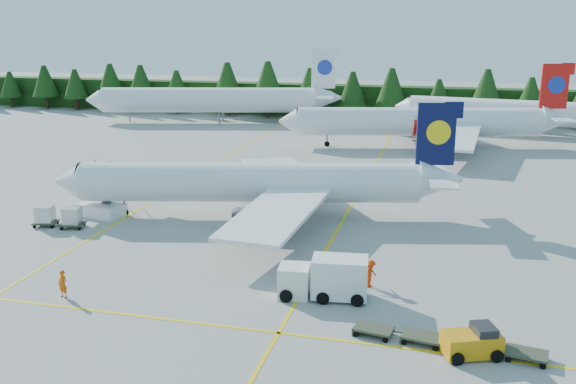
% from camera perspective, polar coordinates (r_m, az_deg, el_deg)
% --- Properties ---
extents(ground, '(320.00, 320.00, 0.00)m').
position_cam_1_polar(ground, '(45.95, -6.17, -8.15)').
color(ground, gray).
rests_on(ground, ground).
extents(taxi_stripe_a, '(0.25, 120.00, 0.01)m').
position_cam_1_polar(taxi_stripe_a, '(68.62, -11.34, -0.46)').
color(taxi_stripe_a, yellow).
rests_on(taxi_stripe_a, ground).
extents(taxi_stripe_b, '(0.25, 120.00, 0.01)m').
position_cam_1_polar(taxi_stripe_b, '(62.79, 5.38, -1.68)').
color(taxi_stripe_b, yellow).
rests_on(taxi_stripe_b, ground).
extents(taxi_stripe_cross, '(80.00, 0.25, 0.01)m').
position_cam_1_polar(taxi_stripe_cross, '(40.91, -9.14, -11.31)').
color(taxi_stripe_cross, yellow).
rests_on(taxi_stripe_cross, ground).
extents(treeline_hedge, '(220.00, 4.00, 6.00)m').
position_cam_1_polar(treeline_hedge, '(123.30, 7.27, 7.97)').
color(treeline_hedge, black).
rests_on(treeline_hedge, ground).
extents(airliner_navy, '(36.63, 29.79, 10.81)m').
position_cam_1_polar(airliner_navy, '(60.09, -4.00, 0.79)').
color(airliner_navy, white).
rests_on(airliner_navy, ground).
extents(airliner_red, '(40.73, 33.14, 12.02)m').
position_cam_1_polar(airliner_red, '(95.37, 11.14, 6.11)').
color(airliner_red, white).
rests_on(airliner_red, ground).
extents(airliner_far_left, '(44.14, 14.06, 13.05)m').
position_cam_1_polar(airliner_far_left, '(117.52, -7.71, 8.14)').
color(airliner_far_left, white).
rests_on(airliner_far_left, ground).
extents(airliner_far_right, '(39.79, 8.60, 11.60)m').
position_cam_1_polar(airliner_far_right, '(110.66, 18.97, 6.80)').
color(airliner_far_right, white).
rests_on(airliner_far_right, ground).
extents(airstairs, '(4.88, 6.63, 4.04)m').
position_cam_1_polar(airstairs, '(63.57, -16.09, -1.19)').
color(airstairs, white).
rests_on(airstairs, ground).
extents(service_truck, '(6.11, 2.79, 2.85)m').
position_cam_1_polar(service_truck, '(43.17, 3.17, -7.62)').
color(service_truck, white).
rests_on(service_truck, ground).
extents(baggage_tug, '(3.54, 2.74, 1.68)m').
position_cam_1_polar(baggage_tug, '(37.80, 16.11, -12.69)').
color(baggage_tug, orange).
rests_on(baggage_tug, ground).
extents(dolly_train, '(10.93, 2.60, 0.13)m').
position_cam_1_polar(dolly_train, '(38.49, 13.96, -12.67)').
color(dolly_train, '#373B2B').
rests_on(dolly_train, ground).
extents(uld_pair, '(5.01, 2.14, 1.58)m').
position_cam_1_polar(uld_pair, '(61.03, -19.72, -1.99)').
color(uld_pair, '#373B2B').
rests_on(uld_pair, ground).
extents(crew_a, '(0.78, 0.60, 1.92)m').
position_cam_1_polar(crew_a, '(45.85, -19.39, -7.72)').
color(crew_a, '#DD5004').
rests_on(crew_a, ground).
extents(crew_b, '(0.95, 0.77, 1.81)m').
position_cam_1_polar(crew_b, '(43.06, 3.82, -8.42)').
color(crew_b, orange).
rests_on(crew_b, ground).
extents(crew_c, '(0.85, 0.98, 2.00)m').
position_cam_1_polar(crew_c, '(45.20, 7.34, -7.22)').
color(crew_c, red).
rests_on(crew_c, ground).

